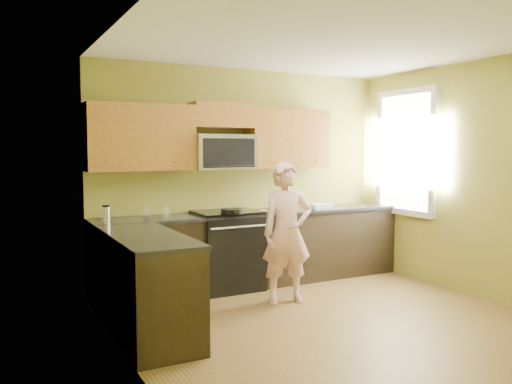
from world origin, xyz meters
TOP-DOWN VIEW (x-y plane):
  - floor at (0.00, 0.00)m, footprint 4.00×4.00m
  - ceiling at (0.00, 0.00)m, footprint 4.00×4.00m
  - wall_back at (0.00, 2.00)m, footprint 4.00×0.00m
  - wall_left at (-2.00, 0.00)m, footprint 0.00×4.00m
  - wall_right at (2.00, 0.00)m, footprint 0.00×4.00m
  - cabinet_back_run at (0.00, 1.70)m, footprint 4.00×0.60m
  - cabinet_left_run at (-1.70, 0.60)m, footprint 0.60×1.60m
  - countertop_back at (0.00, 1.69)m, footprint 4.00×0.62m
  - countertop_left at (-1.69, 0.60)m, footprint 0.62×1.60m
  - stove at (-0.40, 1.68)m, footprint 0.76×0.65m
  - microwave at (-0.40, 1.80)m, footprint 0.76×0.40m
  - upper_cab_left at (-1.39, 1.83)m, footprint 1.22×0.33m
  - upper_cab_right at (0.54, 1.83)m, footprint 1.12×0.33m
  - upper_cab_over_mw at (-0.40, 1.83)m, footprint 0.76×0.33m
  - window at (1.98, 1.20)m, footprint 0.06×1.06m
  - woman at (-0.04, 0.87)m, footprint 0.63×0.48m
  - frying_pan at (-0.45, 1.42)m, footprint 0.36×0.52m
  - butter_tub at (0.38, 1.58)m, footprint 0.13×0.13m
  - toast_slice at (0.11, 1.68)m, footprint 0.13×0.13m
  - napkin_a at (0.33, 1.61)m, footprint 0.12×0.13m
  - napkin_b at (0.45, 1.54)m, footprint 0.13×0.14m
  - dish_towel at (0.95, 1.69)m, footprint 0.31×0.25m
  - travel_mug at (-1.83, 1.66)m, footprint 0.09×0.09m
  - glass_a at (-1.13, 1.73)m, footprint 0.08×0.08m
  - glass_b at (-1.33, 1.86)m, footprint 0.07×0.07m

SIDE VIEW (x-z plane):
  - floor at x=0.00m, z-range 0.00..0.00m
  - cabinet_back_run at x=0.00m, z-range 0.00..0.88m
  - cabinet_left_run at x=-1.70m, z-range 0.00..0.88m
  - stove at x=-0.40m, z-range 0.00..0.95m
  - woman at x=-0.04m, z-range 0.00..1.55m
  - countertop_back at x=0.00m, z-range 0.88..0.92m
  - countertop_left at x=-1.69m, z-range 0.88..0.92m
  - butter_tub at x=0.38m, z-range 0.88..0.96m
  - travel_mug at x=-1.83m, z-range 0.83..1.01m
  - toast_slice at x=0.11m, z-range 0.92..0.93m
  - dish_towel at x=0.95m, z-range 0.92..0.97m
  - frying_pan at x=-0.45m, z-range 0.92..0.98m
  - napkin_a at x=0.33m, z-range 0.92..0.98m
  - napkin_b at x=0.45m, z-range 0.92..0.99m
  - glass_a at x=-1.13m, z-range 0.92..1.04m
  - glass_b at x=-1.33m, z-range 0.92..1.04m
  - wall_back at x=0.00m, z-range -0.65..3.35m
  - wall_left at x=-2.00m, z-range -0.65..3.35m
  - wall_right at x=2.00m, z-range -0.65..3.35m
  - microwave at x=-0.40m, z-range 1.24..1.66m
  - upper_cab_left at x=-1.39m, z-range 1.07..1.82m
  - upper_cab_right at x=0.54m, z-range 1.07..1.82m
  - window at x=1.98m, z-range 0.82..2.48m
  - upper_cab_over_mw at x=-0.40m, z-range 1.95..2.25m
  - ceiling at x=0.00m, z-range 2.70..2.70m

